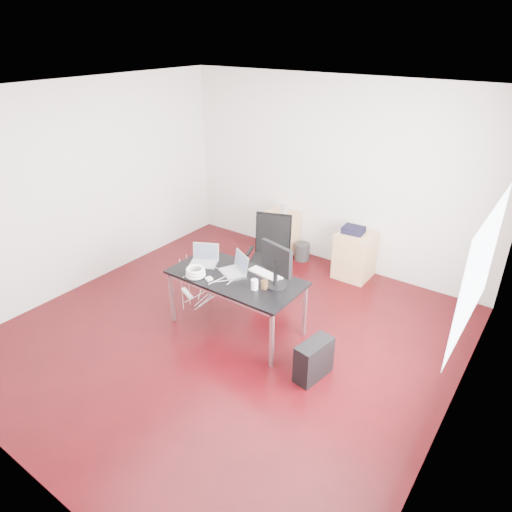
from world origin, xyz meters
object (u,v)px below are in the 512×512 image
Objects in this scene: office_chair at (270,252)px; filing_cabinet_left at (279,234)px; desk at (236,280)px; pc_tower at (314,360)px; filing_cabinet_right at (355,255)px.

filing_cabinet_left is at bearing 96.75° from office_chair.
desk is 3.56× the size of pc_tower.
desk is at bearing 178.98° from pc_tower.
office_chair reaches higher than filing_cabinet_left.
filing_cabinet_right is 1.56× the size of pc_tower.
pc_tower is at bearing -61.66° from office_chair.
filing_cabinet_left is at bearing 139.63° from pc_tower.
office_chair is 1.54× the size of filing_cabinet_left.
pc_tower is at bearing -75.44° from filing_cabinet_right.
desk reaches higher than pc_tower.
desk reaches higher than filing_cabinet_right.
filing_cabinet_right is (1.33, 0.00, 0.00)m from filing_cabinet_left.
filing_cabinet_left is 1.00× the size of filing_cabinet_right.
filing_cabinet_right is at bearing 33.24° from office_chair.
desk is 2.29× the size of filing_cabinet_left.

